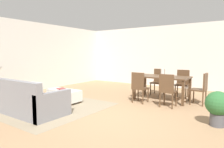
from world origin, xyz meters
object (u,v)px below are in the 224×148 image
object	(u,v)px
ottoman_table	(64,95)
dining_chair_far_left	(158,80)
dining_chair_head_east	(202,87)
book_on_ottoman	(61,89)
couch	(25,101)
dining_chair_near_left	(139,86)
dining_chair_near_right	(167,89)
potted_plant	(218,106)
dining_chair_far_right	(182,82)
dining_table	(162,79)
vase_centerpiece	(163,72)

from	to	relation	value
ottoman_table	dining_chair_far_left	size ratio (longest dim) A/B	1.19
dining_chair_far_left	dining_chair_head_east	world-z (taller)	same
book_on_ottoman	dining_chair_far_left	bearing A→B (deg)	53.78
couch	dining_chair_near_left	world-z (taller)	dining_chair_near_left
dining_chair_near_right	couch	bearing A→B (deg)	-138.64
dining_chair_near_right	dining_chair_head_east	distance (m)	1.08
couch	potted_plant	size ratio (longest dim) A/B	3.06
dining_chair_far_right	potted_plant	bearing A→B (deg)	-60.60
couch	dining_chair_head_east	world-z (taller)	dining_chair_head_east
couch	dining_table	world-z (taller)	couch
dining_chair_near_left	book_on_ottoman	bearing A→B (deg)	-149.81
dining_chair_near_left	dining_chair_far_right	bearing A→B (deg)	62.32
vase_centerpiece	ottoman_table	bearing A→B (deg)	-140.87
dining_chair_far_right	ottoman_table	bearing A→B (deg)	-135.20
ottoman_table	dining_chair_near_left	bearing A→B (deg)	31.13
dining_chair_head_east	vase_centerpiece	xyz separation A→B (m)	(-1.14, -0.05, 0.36)
ottoman_table	dining_chair_near_right	bearing A→B (deg)	22.52
dining_chair_near_right	dining_table	bearing A→B (deg)	119.73
dining_chair_head_east	vase_centerpiece	distance (m)	1.20
potted_plant	dining_table	bearing A→B (deg)	137.89
dining_chair_near_left	dining_chair_head_east	world-z (taller)	same
dining_table	potted_plant	world-z (taller)	dining_table
dining_chair_far_right	vase_centerpiece	size ratio (longest dim) A/B	3.79
dining_table	dining_chair_near_right	bearing A→B (deg)	-60.27
ottoman_table	dining_chair_far_right	size ratio (longest dim) A/B	1.19
ottoman_table	dining_chair_far_right	bearing A→B (deg)	44.80
dining_chair_near_left	dining_chair_head_east	xyz separation A→B (m)	(1.57, 0.80, 0.00)
dining_chair_near_left	dining_chair_head_east	bearing A→B (deg)	27.10
dining_table	book_on_ottoman	distance (m)	3.15
dining_chair_far_right	book_on_ottoman	xyz separation A→B (m)	(-2.87, -2.76, -0.12)
vase_centerpiece	potted_plant	bearing A→B (deg)	-42.05
dining_chair_far_left	dining_chair_far_right	xyz separation A→B (m)	(0.85, 0.01, 0.00)
dining_chair_near_left	potted_plant	size ratio (longest dim) A/B	1.29
dining_chair_near_left	potted_plant	xyz separation A→B (m)	(2.17, -0.82, -0.10)
vase_centerpiece	potted_plant	distance (m)	2.39
dining_table	dining_chair_near_right	world-z (taller)	dining_chair_near_right
dining_table	book_on_ottoman	bearing A→B (deg)	-141.17
ottoman_table	potted_plant	xyz separation A→B (m)	(4.11, 0.35, 0.20)
dining_chair_far_left	dining_chair_far_right	world-z (taller)	same
dining_chair_near_left	dining_chair_far_left	bearing A→B (deg)	91.05
ottoman_table	dining_chair_far_right	xyz separation A→B (m)	(2.76, 2.74, 0.30)
vase_centerpiece	dining_chair_far_left	bearing A→B (deg)	119.63
couch	dining_table	size ratio (longest dim) A/B	1.33
ottoman_table	vase_centerpiece	world-z (taller)	vase_centerpiece
couch	potted_plant	xyz separation A→B (m)	(4.10, 1.65, 0.13)
ottoman_table	dining_chair_head_east	world-z (taller)	dining_chair_head_east
dining_chair_far_right	dining_table	bearing A→B (deg)	-117.95
dining_chair_far_left	dining_chair_far_right	bearing A→B (deg)	0.95
ottoman_table	dining_table	distance (m)	3.08
dining_table	dining_chair_near_right	size ratio (longest dim) A/B	1.79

